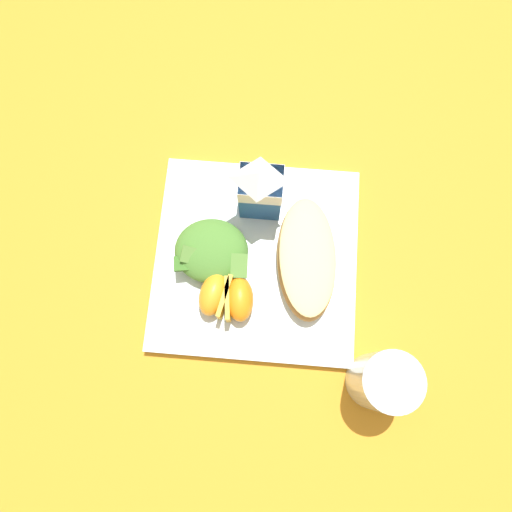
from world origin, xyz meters
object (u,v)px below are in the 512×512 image
orange_wedge_front (215,294)px  drinking_clear_cup (383,381)px  cheesy_pizza_bread (307,257)px  white_plate (256,259)px  milk_carton (259,189)px  green_salad_pile (211,251)px  orange_wedge_middle (238,299)px

orange_wedge_front → drinking_clear_cup: bearing=-23.2°
cheesy_pizza_bread → drinking_clear_cup: bearing=-57.1°
white_plate → milk_carton: (-0.00, 0.08, 0.07)m
cheesy_pizza_bread → green_salad_pile: bearing=-178.9°
green_salad_pile → orange_wedge_middle: green_salad_pile is taller
green_salad_pile → white_plate: bearing=0.1°
cheesy_pizza_bread → drinking_clear_cup: (0.10, -0.16, 0.02)m
white_plate → orange_wedge_front: orange_wedge_front is taller
orange_wedge_front → milk_carton: bearing=71.2°
drinking_clear_cup → orange_wedge_front: bearing=156.8°
white_plate → orange_wedge_middle: orange_wedge_middle is taller
orange_wedge_middle → drinking_clear_cup: bearing=-25.7°
white_plate → orange_wedge_middle: bearing=-106.1°
white_plate → cheesy_pizza_bread: 0.07m
cheesy_pizza_bread → milk_carton: bearing=133.2°
white_plate → drinking_clear_cup: size_ratio=2.66×
milk_carton → orange_wedge_middle: 0.15m
cheesy_pizza_bread → orange_wedge_front: (-0.12, -0.06, 0.00)m
orange_wedge_front → white_plate: bearing=49.7°
orange_wedge_front → green_salad_pile: bearing=100.3°
orange_wedge_middle → drinking_clear_cup: 0.21m
milk_carton → orange_wedge_middle: bearing=-96.1°
white_plate → orange_wedge_front: size_ratio=4.23×
white_plate → green_salad_pile: bearing=-179.9°
green_salad_pile → drinking_clear_cup: size_ratio=0.96×
green_salad_pile → orange_wedge_front: green_salad_pile is taller
orange_wedge_front → drinking_clear_cup: 0.24m
white_plate → orange_wedge_middle: size_ratio=4.39×
white_plate → cheesy_pizza_bread: (0.07, 0.00, 0.03)m
white_plate → cheesy_pizza_bread: bearing=2.0°
cheesy_pizza_bread → milk_carton: (-0.07, 0.08, 0.04)m
cheesy_pizza_bread → drinking_clear_cup: drinking_clear_cup is taller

